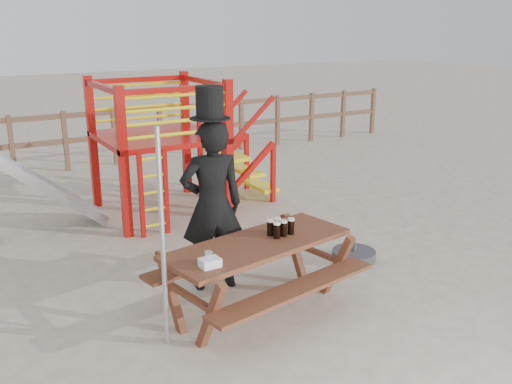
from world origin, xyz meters
name	(u,v)px	position (x,y,z in m)	size (l,w,h in m)	color
ground	(268,309)	(0.00, 0.00, 0.00)	(60.00, 60.00, 0.00)	#C4B098
back_fence	(90,132)	(0.00, 7.00, 0.74)	(15.09, 0.09, 1.20)	brown
playground_fort	(154,146)	(0.12, 3.58, 1.07)	(4.71, 1.84, 2.10)	#A90E0B
picnic_table	(258,268)	(-0.10, 0.03, 0.48)	(2.20, 1.71, 0.77)	brown
man_with_hat	(212,201)	(-0.25, 0.79, 1.01)	(0.78, 0.59, 2.26)	black
metal_pole	(163,241)	(-1.16, -0.09, 1.03)	(0.05, 0.05, 2.06)	#B2B2B7
parasol_base	(354,255)	(1.60, 0.56, 0.06)	(0.55, 0.55, 0.23)	#35353A
paper_bag	(210,263)	(-0.78, -0.27, 0.81)	(0.18, 0.14, 0.08)	white
stout_pints	(280,227)	(0.19, 0.08, 0.85)	(0.28, 0.19, 0.17)	black
empty_glasses	(209,260)	(-0.79, -0.27, 0.84)	(0.07, 0.07, 0.15)	silver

